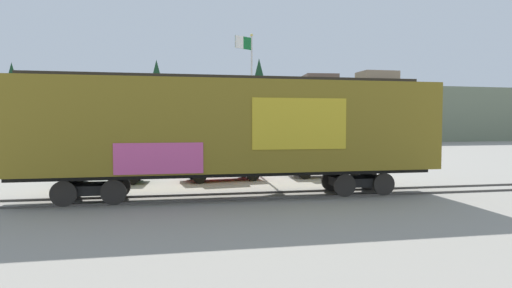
% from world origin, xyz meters
% --- Properties ---
extents(ground_plane, '(260.00, 260.00, 0.00)m').
position_xyz_m(ground_plane, '(0.00, 0.00, 0.00)').
color(ground_plane, gray).
extents(track, '(60.02, 4.29, 0.08)m').
position_xyz_m(track, '(-0.95, 0.07, 0.04)').
color(track, '#4C4742').
rests_on(track, ground_plane).
extents(freight_car, '(16.65, 3.41, 4.83)m').
position_xyz_m(freight_car, '(0.94, -0.00, 2.77)').
color(freight_car, olive).
rests_on(freight_car, ground_plane).
extents(flagpole, '(1.27, 0.79, 8.57)m').
position_xyz_m(flagpole, '(3.68, 9.57, 5.38)').
color(flagpole, silver).
rests_on(flagpole, ground_plane).
extents(hillside, '(158.47, 37.01, 13.61)m').
position_xyz_m(hillside, '(0.03, 60.34, 4.41)').
color(hillside, slate).
rests_on(hillside, ground_plane).
extents(parked_car_green, '(4.26, 2.28, 1.74)m').
position_xyz_m(parked_car_green, '(-4.46, 5.44, 0.88)').
color(parked_car_green, '#1E5933').
rests_on(parked_car_green, ground_plane).
extents(parked_car_red, '(4.25, 2.21, 1.62)m').
position_xyz_m(parked_car_red, '(1.30, 5.10, 0.83)').
color(parked_car_red, '#B21E1E').
rests_on(parked_car_red, ground_plane).
extents(parked_car_silver, '(4.34, 2.25, 1.54)m').
position_xyz_m(parked_car_silver, '(7.04, 5.24, 0.80)').
color(parked_car_silver, '#B7BABF').
rests_on(parked_car_silver, ground_plane).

